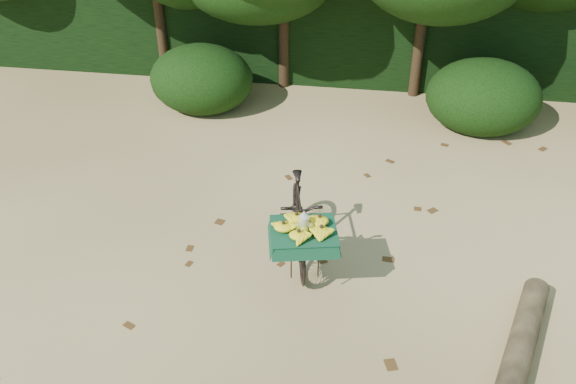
# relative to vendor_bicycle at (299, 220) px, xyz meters

# --- Properties ---
(ground) EXTENTS (80.00, 80.00, 0.00)m
(ground) POSITION_rel_vendor_bicycle_xyz_m (0.90, -0.73, -0.48)
(ground) COLOR tan
(ground) RESTS_ON ground
(vendor_bicycle) EXTENTS (0.90, 1.74, 0.95)m
(vendor_bicycle) POSITION_rel_vendor_bicycle_xyz_m (0.00, 0.00, 0.00)
(vendor_bicycle) COLOR black
(vendor_bicycle) RESTS_ON ground
(hedge_backdrop) EXTENTS (26.00, 1.80, 1.80)m
(hedge_backdrop) POSITION_rel_vendor_bicycle_xyz_m (0.90, 5.57, 0.42)
(hedge_backdrop) COLOR black
(hedge_backdrop) RESTS_ON ground
(bush_clumps) EXTENTS (8.80, 1.70, 0.90)m
(bush_clumps) POSITION_rel_vendor_bicycle_xyz_m (1.40, 3.57, -0.03)
(bush_clumps) COLOR black
(bush_clumps) RESTS_ON ground
(leaf_litter) EXTENTS (7.00, 7.30, 0.01)m
(leaf_litter) POSITION_rel_vendor_bicycle_xyz_m (0.90, -0.08, -0.48)
(leaf_litter) COLOR #492D13
(leaf_litter) RESTS_ON ground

